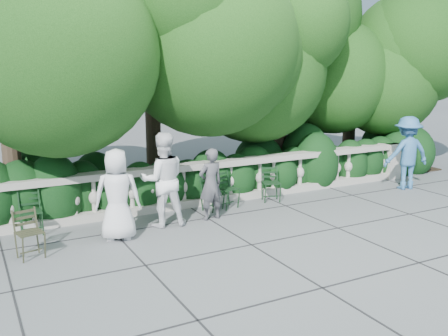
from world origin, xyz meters
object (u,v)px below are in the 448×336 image
chair_weathered (35,260)px  person_woman_grey (211,184)px  person_businessman (117,195)px  person_older_blue (407,153)px  chair_b (33,237)px  chair_f (272,203)px  chair_e (232,209)px  person_casual_man (163,180)px  chair_d (218,211)px

chair_weathered → person_woman_grey: (3.59, 0.65, 0.76)m
person_businessman → person_older_blue: bearing=-159.9°
chair_b → chair_f: (5.29, -0.13, 0.00)m
chair_b → chair_e: (4.20, -0.16, 0.00)m
person_casual_man → chair_e: bearing=-158.5°
chair_b → person_woman_grey: (3.45, -0.59, 0.76)m
chair_d → person_woman_grey: 0.97m
person_woman_grey → person_businessman: bearing=1.4°
chair_b → chair_weathered: size_ratio=1.00×
person_woman_grey → person_older_blue: (5.66, -0.02, 0.19)m
chair_f → chair_weathered: 5.54m
chair_e → person_woman_grey: bearing=-165.3°
person_businessman → person_woman_grey: size_ratio=1.13×
chair_weathered → person_businessman: bearing=1.0°
person_woman_grey → person_older_blue: size_ratio=0.80×
chair_b → chair_d: 3.85m
person_woman_grey → chair_e: bearing=-157.0°
chair_f → person_casual_man: size_ratio=0.44×
chair_b → chair_e: 4.20m
chair_e → person_casual_man: bearing=176.2°
chair_d → person_casual_man: person_casual_man is taller
chair_e → chair_f: size_ratio=1.00×
chair_f → person_older_blue: 3.96m
chair_b → person_woman_grey: bearing=-8.3°
chair_d → chair_e: size_ratio=1.00×
person_casual_man → person_older_blue: (6.68, -0.09, 0.00)m
chair_d → person_woman_grey: (-0.40, -0.45, 0.76)m
person_businessman → person_older_blue: person_older_blue is taller
chair_d → chair_weathered: bearing=170.7°
chair_weathered → person_businessman: 1.80m
chair_b → person_casual_man: bearing=-10.5°
chair_d → person_casual_man: (-1.42, -0.37, 0.94)m
chair_b → chair_weathered: same height
person_woman_grey → person_casual_man: person_casual_man is taller
chair_weathered → person_older_blue: person_older_blue is taller
chair_d → chair_weathered: 4.14m
chair_e → person_woman_grey: size_ratio=0.56×
chair_f → chair_weathered: same height
person_casual_man → chair_f: bearing=-162.1°
chair_weathered → person_casual_man: size_ratio=0.44×
person_businessman → person_casual_man: 1.10m
chair_weathered → person_woman_grey: 3.73m
chair_e → chair_b: bearing=162.9°
chair_f → person_casual_man: person_casual_man is taller
chair_e → chair_f: same height
person_older_blue → person_woman_grey: bearing=13.2°
chair_d → chair_f: same height
chair_weathered → person_casual_man: 2.83m
person_casual_man → chair_b: bearing=-1.4°
chair_e → person_older_blue: (4.91, -0.44, 0.95)m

